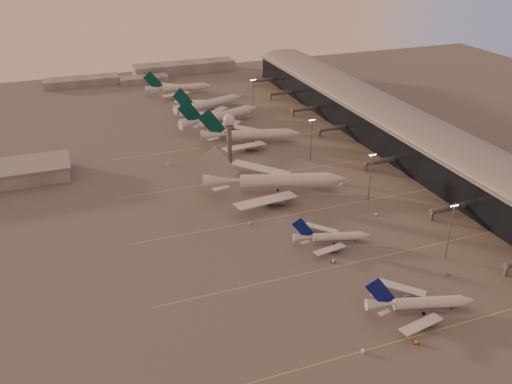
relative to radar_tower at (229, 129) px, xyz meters
name	(u,v)px	position (x,y,z in m)	size (l,w,h in m)	color
ground	(316,288)	(-5.00, -120.00, -20.95)	(700.00, 700.00, 0.00)	#5A5858
taxiway_markings	(321,208)	(25.00, -64.00, -20.94)	(180.00, 185.25, 0.02)	#D8CE4C
terminal	(399,130)	(102.88, -9.91, -10.43)	(57.00, 362.00, 23.04)	black
radar_tower	(229,129)	(0.00, 0.00, 0.00)	(6.40, 6.40, 31.10)	#5B5D62
mast_a	(450,229)	(53.00, -120.00, -7.21)	(3.60, 0.56, 25.00)	#5B5D62
mast_b	(371,175)	(50.00, -65.00, -7.21)	(3.60, 0.56, 25.00)	#5B5D62
mast_c	(311,138)	(45.00, -10.00, -7.21)	(3.60, 0.56, 25.00)	#5B5D62
mast_d	(253,95)	(43.00, 80.00, -7.21)	(3.60, 0.56, 25.00)	#5B5D62
distant_horizon	(155,72)	(-2.38, 205.14, -17.06)	(165.00, 37.50, 9.00)	slate
narrowbody_near	(420,305)	(22.62, -144.85, -17.82)	(38.70, 30.46, 15.47)	silver
narrowbody_mid	(332,238)	(14.85, -94.02, -18.28)	(33.00, 25.98, 13.18)	silver
widebody_white	(275,184)	(10.89, -40.51, -16.52)	(70.60, 55.76, 25.55)	silver
greentail_a	(251,137)	(22.26, 26.84, -16.97)	(60.67, 48.37, 22.52)	silver
greentail_b	(220,119)	(14.64, 65.63, -16.89)	(60.84, 48.33, 22.96)	silver
greentail_c	(210,106)	(16.22, 96.97, -17.18)	(56.41, 44.79, 21.34)	silver
greentail_d	(180,89)	(5.59, 146.31, -17.52)	(53.40, 42.98, 19.40)	silver
gsv_truck_a	(363,349)	(-5.78, -155.34, -19.70)	(5.93, 5.74, 2.46)	silver
gsv_tug_near	(416,342)	(12.23, -158.00, -20.44)	(2.84, 3.84, 0.98)	orange
gsv_catering_a	(449,271)	(46.39, -130.51, -18.85)	(5.30, 2.83, 4.19)	#595B5E
gsv_tug_mid	(333,261)	(8.85, -107.07, -20.42)	(4.23, 3.80, 1.04)	silver
gsv_truck_b	(377,214)	(45.99, -79.78, -19.85)	(5.65, 3.88, 2.15)	silver
gsv_truck_c	(250,222)	(-12.13, -66.41, -19.94)	(4.54, 4.84, 1.98)	silver
gsv_catering_b	(342,181)	(45.89, -45.54, -18.67)	(5.75, 3.02, 4.57)	silver
gsv_tug_far	(276,174)	(19.27, -21.32, -20.45)	(3.92, 3.78, 0.98)	silver
gsv_truck_d	(168,163)	(-32.62, 12.21, -19.85)	(2.66, 5.58, 2.16)	silver
gsv_tug_hangar	(287,132)	(50.46, 35.74, -20.41)	(3.95, 2.72, 1.05)	orange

